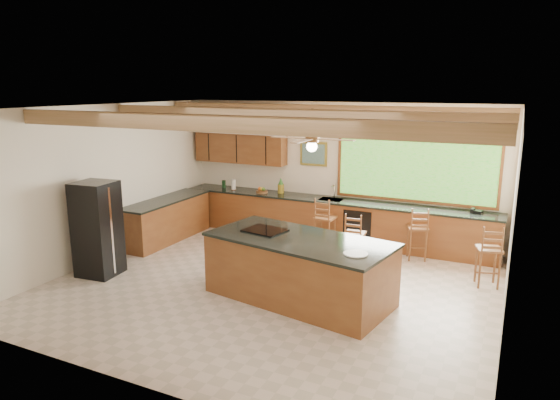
% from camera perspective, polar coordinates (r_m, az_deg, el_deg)
% --- Properties ---
extents(ground, '(7.20, 7.20, 0.00)m').
position_cam_1_polar(ground, '(8.65, -0.95, -9.78)').
color(ground, beige).
rests_on(ground, ground).
extents(room_shell, '(7.27, 6.54, 3.02)m').
position_cam_1_polar(room_shell, '(8.71, -0.08, 5.51)').
color(room_shell, white).
rests_on(room_shell, ground).
extents(counter_run, '(7.12, 3.10, 1.28)m').
position_cam_1_polar(counter_run, '(10.99, 1.10, -2.23)').
color(counter_run, brown).
rests_on(counter_run, ground).
extents(island, '(3.10, 1.85, 1.03)m').
position_cam_1_polar(island, '(7.99, 2.21, -7.82)').
color(island, brown).
rests_on(island, ground).
extents(refrigerator, '(0.73, 0.71, 1.70)m').
position_cam_1_polar(refrigerator, '(9.47, -20.14, -3.12)').
color(refrigerator, black).
rests_on(refrigerator, ground).
extents(bar_stool_a, '(0.41, 0.41, 1.09)m').
position_cam_1_polar(bar_stool_a, '(10.34, 5.07, -2.19)').
color(bar_stool_a, brown).
rests_on(bar_stool_a, ground).
extents(bar_stool_b, '(0.39, 0.39, 1.03)m').
position_cam_1_polar(bar_stool_b, '(9.46, 8.45, -3.95)').
color(bar_stool_b, brown).
rests_on(bar_stool_b, ground).
extents(bar_stool_c, '(0.48, 0.48, 1.06)m').
position_cam_1_polar(bar_stool_c, '(10.03, 15.41, -3.21)').
color(bar_stool_c, brown).
rests_on(bar_stool_c, ground).
extents(bar_stool_d, '(0.48, 0.48, 1.09)m').
position_cam_1_polar(bar_stool_d, '(9.09, 22.76, -5.37)').
color(bar_stool_d, brown).
rests_on(bar_stool_d, ground).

